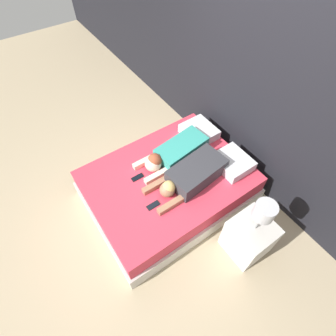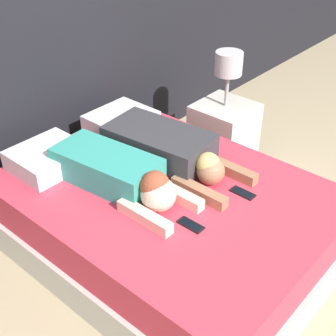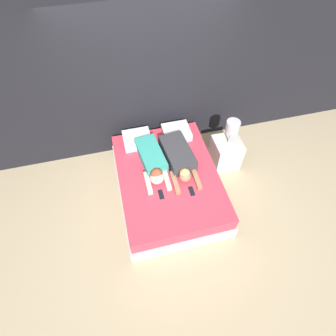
{
  "view_description": "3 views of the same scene",
  "coord_description": "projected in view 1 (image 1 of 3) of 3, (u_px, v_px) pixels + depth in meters",
  "views": [
    {
      "loc": [
        1.59,
        -1.1,
        3.14
      ],
      "look_at": [
        0.0,
        0.0,
        0.65
      ],
      "focal_mm": 28.0,
      "sensor_mm": 36.0,
      "label": 1
    },
    {
      "loc": [
        -1.78,
        -1.55,
        2.22
      ],
      "look_at": [
        0.0,
        0.0,
        0.65
      ],
      "focal_mm": 50.0,
      "sensor_mm": 36.0,
      "label": 2
    },
    {
      "loc": [
        -0.56,
        -2.25,
        3.74
      ],
      "look_at": [
        0.0,
        0.0,
        0.65
      ],
      "focal_mm": 28.0,
      "sensor_mm": 36.0,
      "label": 3
    }
  ],
  "objects": [
    {
      "name": "wall_back",
      "position": [
        251.0,
        89.0,
        3.04
      ],
      "size": [
        12.0,
        0.06,
        2.6
      ],
      "color": "black",
      "rests_on": "ground_plane"
    },
    {
      "name": "pillow_head_right",
      "position": [
        232.0,
        162.0,
        3.31
      ],
      "size": [
        0.45,
        0.4,
        0.13
      ],
      "color": "silver",
      "rests_on": "bed"
    },
    {
      "name": "bed",
      "position": [
        168.0,
        187.0,
        3.47
      ],
      "size": [
        1.55,
        2.04,
        0.5
      ],
      "color": "beige",
      "rests_on": "ground_plane"
    },
    {
      "name": "cell_phone_left",
      "position": [
        138.0,
        177.0,
        3.24
      ],
      "size": [
        0.07,
        0.16,
        0.01
      ],
      "color": "black",
      "rests_on": "bed"
    },
    {
      "name": "cell_phone_right",
      "position": [
        153.0,
        205.0,
        3.0
      ],
      "size": [
        0.07,
        0.16,
        0.01
      ],
      "color": "black",
      "rests_on": "bed"
    },
    {
      "name": "person_right",
      "position": [
        191.0,
        175.0,
        3.14
      ],
      "size": [
        0.46,
        1.04,
        0.22
      ],
      "color": "#333338",
      "rests_on": "bed"
    },
    {
      "name": "nightstand",
      "position": [
        250.0,
        236.0,
        2.97
      ],
      "size": [
        0.45,
        0.45,
        0.99
      ],
      "color": "beige",
      "rests_on": "ground_plane"
    },
    {
      "name": "pillow_head_left",
      "position": [
        199.0,
        132.0,
        3.65
      ],
      "size": [
        0.45,
        0.4,
        0.13
      ],
      "color": "silver",
      "rests_on": "bed"
    },
    {
      "name": "ground_plane",
      "position": [
        168.0,
        196.0,
        3.66
      ],
      "size": [
        12.0,
        12.0,
        0.0
      ],
      "primitive_type": "plane",
      "color": "tan"
    },
    {
      "name": "person_left",
      "position": [
        173.0,
        153.0,
        3.36
      ],
      "size": [
        0.41,
        1.01,
        0.24
      ],
      "color": "teal",
      "rests_on": "bed"
    }
  ]
}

